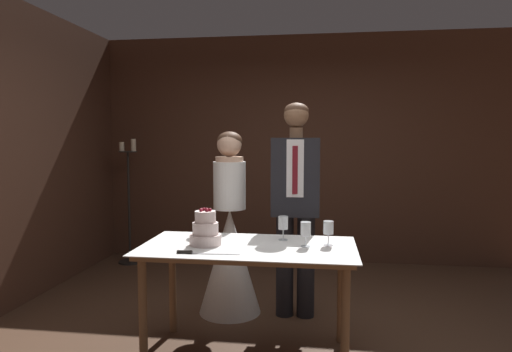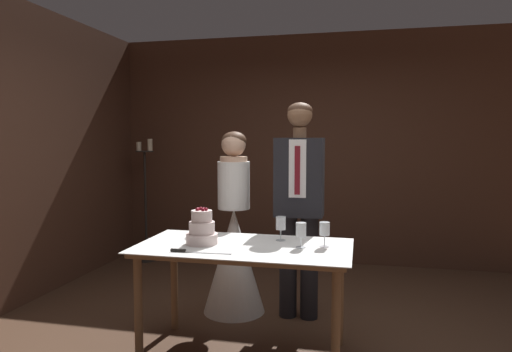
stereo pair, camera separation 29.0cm
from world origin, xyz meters
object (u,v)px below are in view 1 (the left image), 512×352
Objects in this scene: cake_table at (248,258)px; candle_stand at (129,207)px; wine_glass_middle at (283,224)px; cake_knife at (196,253)px; tiered_cake at (205,231)px; wine_glass_near at (328,229)px; groom at (296,198)px; bride at (230,246)px; wine_glass_far at (306,230)px.

cake_table is 0.98× the size of candle_stand.
cake_table is at bearing -137.57° from wine_glass_middle.
tiered_cake is at bearing 86.69° from cake_knife.
groom is at bearing 111.14° from wine_glass_near.
groom reaches higher than candle_stand.
tiered_cake reaches higher than cake_table.
cake_knife is at bearing -137.95° from cake_table.
wine_glass_near is 0.11× the size of bride.
wine_glass_far is at bearing -44.00° from candle_stand.
candle_stand is at bearing 130.05° from cake_table.
candle_stand reaches higher than tiered_cake.
cake_table is 3.63× the size of cake_knife.
wine_glass_middle is (0.53, 0.23, 0.02)m from tiered_cake.
groom is 2.55m from candle_stand.
bride is (-0.84, 0.69, -0.32)m from wine_glass_near.
candle_stand is (-1.54, 1.40, 0.11)m from bride.
wine_glass_near is 1.13m from bride.
cake_table is at bearing -176.31° from wine_glass_far.
wine_glass_far is (0.70, 0.30, 0.11)m from cake_knife.
wine_glass_near is at bearing -41.35° from candle_stand.
cake_table is at bearing 3.84° from tiered_cake.
tiered_cake is 0.86m from wine_glass_near.
candle_stand is at bearing 138.65° from wine_glass_near.
wine_glass_middle is 2.85m from candle_stand.
candle_stand is at bearing 136.00° from wine_glass_far.
cake_knife is 0.77m from wine_glass_far.
cake_table is 5.71× the size of tiered_cake.
cake_table is at bearing -49.95° from candle_stand.
wine_glass_middle is 0.11× the size of bride.
bride is at bearing 110.48° from cake_table.
wine_glass_far is 3.09m from candle_stand.
cake_knife is 2.88m from candle_stand.
candle_stand is at bearing 118.75° from cake_knife.
cake_knife is 1.21m from groom.
wine_glass_near is (0.85, 0.35, 0.11)m from cake_knife.
wine_glass_far is 0.09× the size of groom.
groom is at bearing 83.84° from wine_glass_middle.
tiered_cake is 0.27m from cake_knife.
groom reaches higher than cake_knife.
bride is (-0.29, 0.77, -0.11)m from cake_table.
candle_stand is (-2.37, 2.09, -0.21)m from wine_glass_near.
wine_glass_middle reaches higher than cake_knife.
bride is at bearing -42.39° from candle_stand.
bride is 2.08m from candle_stand.
tiered_cake is 1.51× the size of wine_glass_far.
candle_stand reaches higher than wine_glass_near.
cake_table is 0.94× the size of bride.
tiered_cake reaches higher than wine_glass_near.
cake_knife is at bearing -157.64° from wine_glass_near.
wine_glass_near is 0.09× the size of groom.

